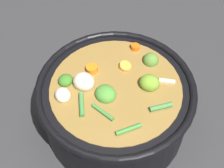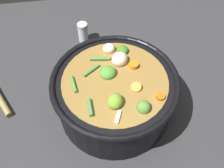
# 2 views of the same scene
# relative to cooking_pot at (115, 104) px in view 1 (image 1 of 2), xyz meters

# --- Properties ---
(ground_plane) EXTENTS (1.10, 1.10, 0.00)m
(ground_plane) POSITION_rel_cooking_pot_xyz_m (-0.00, -0.00, -0.07)
(ground_plane) COLOR #2D2D30
(cooking_pot) EXTENTS (0.32, 0.32, 0.15)m
(cooking_pot) POSITION_rel_cooking_pot_xyz_m (0.00, 0.00, 0.00)
(cooking_pot) COLOR black
(cooking_pot) RESTS_ON ground_plane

